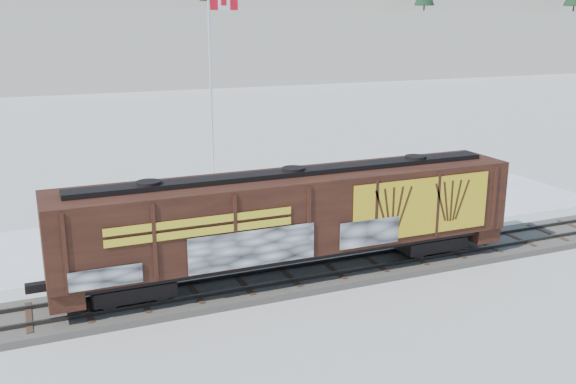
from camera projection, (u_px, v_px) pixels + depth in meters
name	position (u px, v px, depth m)	size (l,w,h in m)	color
ground	(331.00, 274.00, 27.35)	(500.00, 500.00, 0.00)	white
rail_track	(331.00, 271.00, 27.31)	(50.00, 3.40, 0.43)	#59544C
parking_strip	(268.00, 224.00, 34.01)	(40.00, 8.00, 0.03)	white
hillside	(60.00, 2.00, 147.86)	(360.00, 110.00, 93.00)	white
hopper_railcar	(293.00, 215.00, 25.94)	(19.13, 3.06, 4.30)	black
flagpole	(214.00, 118.00, 39.89)	(2.30, 0.90, 12.25)	silver
car_silver	(199.00, 215.00, 32.66)	(2.00, 4.98, 1.70)	#B1B5B9
car_white	(348.00, 205.00, 34.49)	(1.71, 4.91, 1.62)	silver
car_dark	(332.00, 200.00, 35.76)	(2.04, 5.02, 1.46)	#212429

